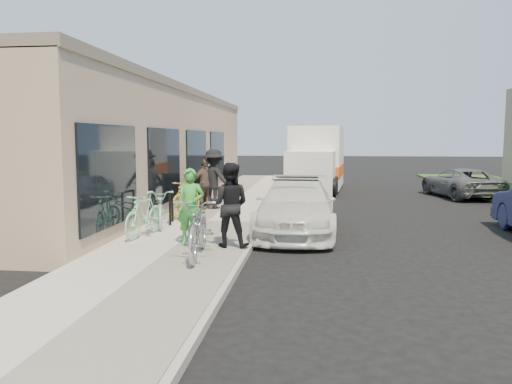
{
  "coord_description": "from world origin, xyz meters",
  "views": [
    {
      "loc": [
        0.93,
        -10.32,
        2.4
      ],
      "look_at": [
        -0.55,
        2.19,
        1.05
      ],
      "focal_mm": 35.0,
      "sensor_mm": 36.0,
      "label": 1
    }
  ],
  "objects": [
    {
      "name": "sandwich_board",
      "position": [
        -2.97,
        6.24,
        0.69
      ],
      "size": [
        0.85,
        0.86,
        1.06
      ],
      "rotation": [
        0.0,
        0.0,
        -0.41
      ],
      "color": "black",
      "rests_on": "sidewalk"
    },
    {
      "name": "sedan_silver",
      "position": [
        0.51,
        6.83,
        0.57
      ],
      "size": [
        1.49,
        3.4,
        1.14
      ],
      "primitive_type": "imported",
      "rotation": [
        0.0,
        0.0,
        -0.04
      ],
      "color": "#9E9EA3",
      "rests_on": "ground"
    },
    {
      "name": "sedan_white",
      "position": [
        0.47,
        2.21,
        0.69
      ],
      "size": [
        1.97,
        4.75,
        1.42
      ],
      "rotation": [
        0.0,
        0.0,
        -0.01
      ],
      "color": "white",
      "rests_on": "ground"
    },
    {
      "name": "cruiser_bike_b",
      "position": [
        -3.0,
        1.99,
        0.63
      ],
      "size": [
        1.16,
        1.94,
        0.96
      ],
      "primitive_type": "imported",
      "rotation": [
        0.0,
        0.0,
        0.31
      ],
      "color": "#8DD3B7",
      "rests_on": "sidewalk"
    },
    {
      "name": "bike_rack",
      "position": [
        -2.86,
        2.45,
        0.68
      ],
      "size": [
        0.16,
        0.61,
        0.87
      ],
      "rotation": [
        0.0,
        0.0,
        0.18
      ],
      "color": "black",
      "rests_on": "sidewalk"
    },
    {
      "name": "ground",
      "position": [
        0.0,
        0.0,
        0.0
      ],
      "size": [
        120.0,
        120.0,
        0.0
      ],
      "primitive_type": "plane",
      "color": "black",
      "rests_on": "ground"
    },
    {
      "name": "man_standing",
      "position": [
        -0.83,
        -0.18,
        1.03
      ],
      "size": [
        0.87,
        0.69,
        1.76
      ],
      "primitive_type": "imported",
      "rotation": [
        0.0,
        0.0,
        3.11
      ],
      "color": "black",
      "rests_on": "sidewalk"
    },
    {
      "name": "cruiser_bike_c",
      "position": [
        -2.79,
        3.77,
        0.69
      ],
      "size": [
        0.86,
        1.85,
        1.07
      ],
      "primitive_type": "imported",
      "rotation": [
        0.0,
        0.0,
        -0.21
      ],
      "color": "gold",
      "rests_on": "sidewalk"
    },
    {
      "name": "moving_truck",
      "position": [
        0.99,
        13.16,
        1.32
      ],
      "size": [
        2.85,
        6.22,
        2.96
      ],
      "rotation": [
        0.0,
        0.0,
        -0.1
      ],
      "color": "white",
      "rests_on": "ground"
    },
    {
      "name": "far_car_gray",
      "position": [
        6.88,
        10.92,
        0.59
      ],
      "size": [
        2.72,
        4.57,
        1.19
      ],
      "primitive_type": "imported",
      "rotation": [
        0.0,
        0.0,
        3.33
      ],
      "color": "#525557",
      "rests_on": "ground"
    },
    {
      "name": "woman_rider",
      "position": [
        -1.69,
        -0.07,
        0.97
      ],
      "size": [
        0.61,
        0.41,
        1.63
      ],
      "primitive_type": "imported",
      "rotation": [
        0.0,
        0.0,
        -0.03
      ],
      "color": "green",
      "rests_on": "sidewalk"
    },
    {
      "name": "bystander_b",
      "position": [
        -2.57,
        5.28,
        0.96
      ],
      "size": [
        0.96,
        0.94,
        1.62
      ],
      "primitive_type": "imported",
      "rotation": [
        0.0,
        0.0,
        0.76
      ],
      "color": "brown",
      "rests_on": "sidewalk"
    },
    {
      "name": "curb",
      "position": [
        -0.45,
        3.0,
        0.07
      ],
      "size": [
        0.12,
        34.0,
        0.13
      ],
      "primitive_type": "cube",
      "color": "#A09D92",
      "rests_on": "ground"
    },
    {
      "name": "sidewalk",
      "position": [
        -2.0,
        3.0,
        0.07
      ],
      "size": [
        3.0,
        34.0,
        0.15
      ],
      "primitive_type": "cube",
      "color": "#B5AFA3",
      "rests_on": "ground"
    },
    {
      "name": "bystander_a",
      "position": [
        -2.31,
        5.42,
        1.11
      ],
      "size": [
        1.43,
        1.18,
        1.92
      ],
      "primitive_type": "imported",
      "rotation": [
        0.0,
        0.0,
        2.69
      ],
      "color": "black",
      "rests_on": "sidewalk"
    },
    {
      "name": "cruiser_bike_a",
      "position": [
        -2.98,
        0.69,
        0.66
      ],
      "size": [
        0.77,
        1.76,
        1.02
      ],
      "primitive_type": "imported",
      "rotation": [
        0.0,
        0.0,
        -0.18
      ],
      "color": "#8DD3B7",
      "rests_on": "sidewalk"
    },
    {
      "name": "tandem_bike",
      "position": [
        -1.26,
        -1.13,
        0.72
      ],
      "size": [
        0.99,
        2.25,
        1.15
      ],
      "primitive_type": "imported",
      "rotation": [
        0.0,
        0.0,
        0.11
      ],
      "color": "#ADACAF",
      "rests_on": "sidewalk"
    },
    {
      "name": "storefront",
      "position": [
        -5.24,
        7.99,
        2.12
      ],
      "size": [
        3.6,
        20.0,
        4.22
      ],
      "color": "tan",
      "rests_on": "ground"
    }
  ]
}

